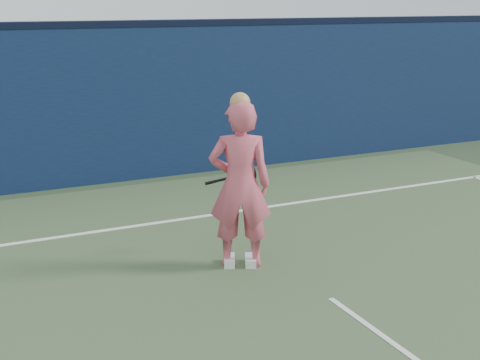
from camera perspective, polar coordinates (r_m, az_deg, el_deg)
ground at (r=6.19m, az=12.90°, el=-13.51°), size 80.00×80.00×0.00m
backstop_wall at (r=11.37m, az=-7.28°, el=6.57°), size 24.00×0.40×2.50m
wall_cap at (r=11.26m, az=-7.50°, el=13.13°), size 24.00×0.42×0.10m
player at (r=7.36m, az=0.00°, el=-0.39°), size 0.82×0.70×1.97m
racket at (r=7.76m, az=-0.01°, el=0.33°), size 0.54×0.37×0.33m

